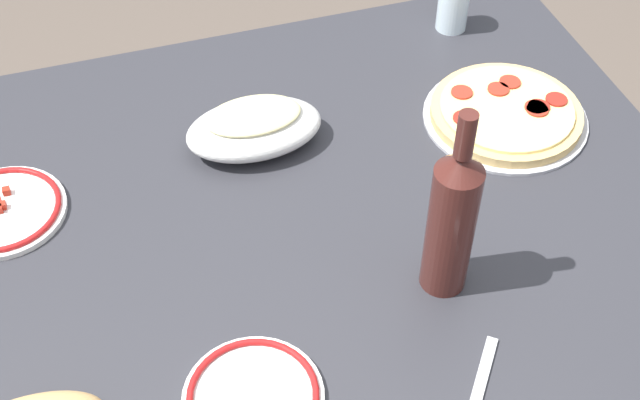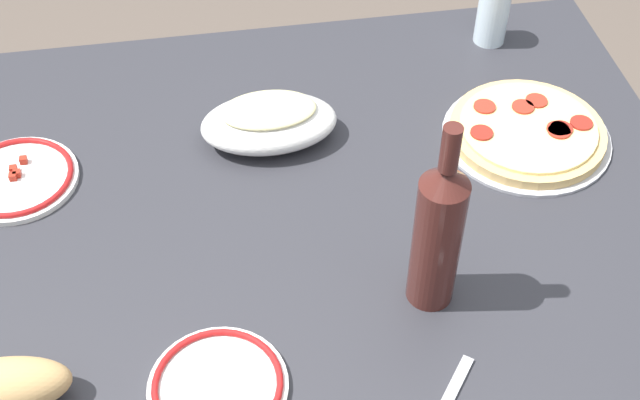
% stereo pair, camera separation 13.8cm
% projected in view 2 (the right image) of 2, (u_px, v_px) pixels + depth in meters
% --- Properties ---
extents(dining_table, '(1.27, 1.06, 0.74)m').
position_uv_depth(dining_table, '(320.00, 256.00, 1.48)').
color(dining_table, '#2D2D33').
rests_on(dining_table, ground).
extents(pepperoni_pizza, '(0.30, 0.30, 0.03)m').
position_uv_depth(pepperoni_pizza, '(527.00, 132.00, 1.52)').
color(pepperoni_pizza, '#B7B7BC').
rests_on(pepperoni_pizza, dining_table).
extents(baked_pasta_dish, '(0.24, 0.15, 0.08)m').
position_uv_depth(baked_pasta_dish, '(269.00, 121.00, 1.50)').
color(baked_pasta_dish, white).
rests_on(baked_pasta_dish, dining_table).
extents(wine_bottle, '(0.07, 0.07, 0.33)m').
position_uv_depth(wine_bottle, '(438.00, 233.00, 1.19)').
color(wine_bottle, '#471E19').
rests_on(wine_bottle, dining_table).
extents(water_glass, '(0.06, 0.06, 0.12)m').
position_uv_depth(water_glass, '(493.00, 15.00, 1.69)').
color(water_glass, silver).
rests_on(water_glass, dining_table).
extents(side_plate_near, '(0.19, 0.19, 0.02)m').
position_uv_depth(side_plate_near, '(218.00, 386.00, 1.17)').
color(side_plate_near, white).
rests_on(side_plate_near, dining_table).
extents(side_plate_far, '(0.21, 0.21, 0.02)m').
position_uv_depth(side_plate_far, '(17.00, 178.00, 1.44)').
color(side_plate_far, white).
rests_on(side_plate_far, dining_table).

